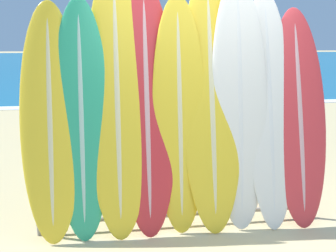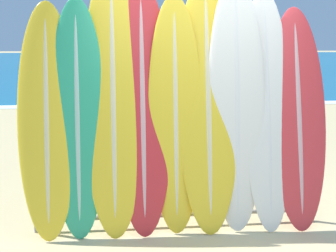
% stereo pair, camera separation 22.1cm
% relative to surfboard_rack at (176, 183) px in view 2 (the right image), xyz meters
% --- Properties ---
extents(ocean_water, '(120.00, 60.00, 0.01)m').
position_rel_surfboard_rack_xyz_m(ocean_water, '(0.36, 36.92, -0.45)').
color(ocean_water, '#146693').
rests_on(ocean_water, ground_plane).
extents(surfboard_rack, '(2.73, 0.04, 0.83)m').
position_rel_surfboard_rack_xyz_m(surfboard_rack, '(0.00, 0.00, 0.00)').
color(surfboard_rack, gray).
rests_on(surfboard_rack, ground_plane).
extents(surfboard_slot_0, '(0.54, 0.56, 2.17)m').
position_rel_surfboard_rack_xyz_m(surfboard_slot_0, '(-1.18, 0.02, 0.63)').
color(surfboard_slot_0, yellow).
rests_on(surfboard_slot_0, ground_plane).
extents(surfboard_slot_1, '(0.51, 0.51, 2.20)m').
position_rel_surfboard_rack_xyz_m(surfboard_slot_1, '(-0.91, 0.02, 0.65)').
color(surfboard_slot_1, '#289E70').
rests_on(surfboard_slot_1, ground_plane).
extents(surfboard_slot_2, '(0.58, 0.65, 2.49)m').
position_rel_surfboard_rack_xyz_m(surfboard_slot_2, '(-0.58, 0.07, 0.79)').
color(surfboard_slot_2, yellow).
rests_on(surfboard_slot_2, ground_plane).
extents(surfboard_slot_3, '(0.55, 0.60, 2.36)m').
position_rel_surfboard_rack_xyz_m(surfboard_slot_3, '(-0.31, 0.06, 0.73)').
color(surfboard_slot_3, red).
rests_on(surfboard_slot_3, ground_plane).
extents(surfboard_slot_4, '(0.51, 0.44, 2.23)m').
position_rel_surfboard_rack_xyz_m(surfboard_slot_4, '(-0.00, 0.02, 0.66)').
color(surfboard_slot_4, yellow).
rests_on(surfboard_slot_4, ground_plane).
extents(surfboard_slot_5, '(0.60, 0.66, 2.41)m').
position_rel_surfboard_rack_xyz_m(surfboard_slot_5, '(0.31, 0.05, 0.75)').
color(surfboard_slot_5, yellow).
rests_on(surfboard_slot_5, ground_plane).
extents(surfboard_slot_6, '(0.55, 0.50, 2.41)m').
position_rel_surfboard_rack_xyz_m(surfboard_slot_6, '(0.58, 0.04, 0.75)').
color(surfboard_slot_6, silver).
rests_on(surfboard_slot_6, ground_plane).
extents(surfboard_slot_7, '(0.50, 0.65, 2.30)m').
position_rel_surfboard_rack_xyz_m(surfboard_slot_7, '(0.89, 0.06, 0.70)').
color(surfboard_slot_7, silver).
rests_on(surfboard_slot_7, ground_plane).
extents(surfboard_slot_8, '(0.56, 0.63, 2.14)m').
position_rel_surfboard_rack_xyz_m(surfboard_slot_8, '(1.20, 0.04, 0.62)').
color(surfboard_slot_8, red).
rests_on(surfboard_slot_8, ground_plane).
extents(person_near_water, '(0.27, 0.31, 1.80)m').
position_rel_surfboard_rack_xyz_m(person_near_water, '(-0.47, 3.15, 0.53)').
color(person_near_water, beige).
rests_on(person_near_water, ground_plane).
extents(person_mid_beach, '(0.29, 0.23, 1.75)m').
position_rel_surfboard_rack_xyz_m(person_mid_beach, '(1.16, 6.59, 0.50)').
color(person_mid_beach, beige).
rests_on(person_mid_beach, ground_plane).
extents(person_far_left, '(0.27, 0.29, 1.69)m').
position_rel_surfboard_rack_xyz_m(person_far_left, '(-1.82, 4.47, 0.47)').
color(person_far_left, '#846047').
rests_on(person_far_left, ground_plane).
extents(person_far_right, '(0.30, 0.25, 1.78)m').
position_rel_surfboard_rack_xyz_m(person_far_right, '(-0.35, 6.54, 0.52)').
color(person_far_right, '#A87A5B').
rests_on(person_far_right, ground_plane).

